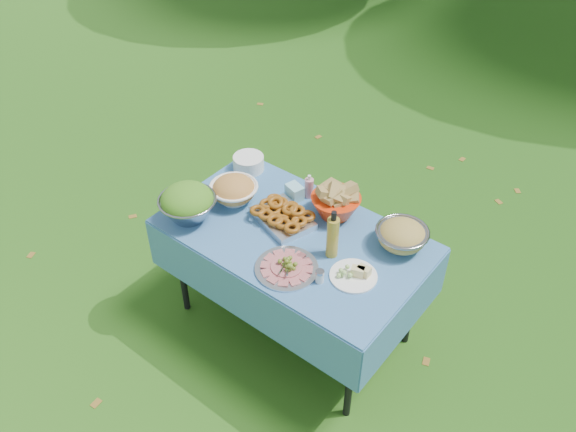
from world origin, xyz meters
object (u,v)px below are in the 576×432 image
object	(u,v)px
oil_bottle	(333,234)
plate_stack	(249,163)
salad_bowl	(187,203)
pasta_bowl_steel	(402,235)
bread_bowl	(336,201)
picnic_table	(294,282)
charcuterie_platter	(287,264)

from	to	relation	value
oil_bottle	plate_stack	bearing A→B (deg)	159.96
salad_bowl	pasta_bowl_steel	world-z (taller)	salad_bowl
plate_stack	pasta_bowl_steel	size ratio (longest dim) A/B	0.68
salad_bowl	bread_bowl	distance (m)	0.83
picnic_table	salad_bowl	world-z (taller)	salad_bowl
bread_bowl	charcuterie_platter	distance (m)	0.52
salad_bowl	oil_bottle	distance (m)	0.85
picnic_table	oil_bottle	bearing A→B (deg)	-1.38
pasta_bowl_steel	charcuterie_platter	bearing A→B (deg)	-125.65
picnic_table	salad_bowl	xyz separation A→B (m)	(-0.55, -0.26, 0.49)
picnic_table	charcuterie_platter	distance (m)	0.50
picnic_table	plate_stack	world-z (taller)	plate_stack
salad_bowl	plate_stack	size ratio (longest dim) A/B	1.69
oil_bottle	bread_bowl	bearing A→B (deg)	121.62
plate_stack	bread_bowl	world-z (taller)	bread_bowl
plate_stack	oil_bottle	bearing A→B (deg)	-20.04
plate_stack	bread_bowl	distance (m)	0.68
salad_bowl	charcuterie_platter	xyz separation A→B (m)	(0.69, 0.02, -0.07)
picnic_table	plate_stack	size ratio (longest dim) A/B	7.62
pasta_bowl_steel	salad_bowl	bearing A→B (deg)	-153.16
pasta_bowl_steel	charcuterie_platter	distance (m)	0.64
salad_bowl	plate_stack	world-z (taller)	salad_bowl
plate_stack	charcuterie_platter	distance (m)	0.91
picnic_table	oil_bottle	distance (m)	0.59
picnic_table	plate_stack	distance (m)	0.79
pasta_bowl_steel	bread_bowl	bearing A→B (deg)	-179.80
plate_stack	oil_bottle	distance (m)	0.91
oil_bottle	pasta_bowl_steel	bearing A→B (deg)	48.47
salad_bowl	plate_stack	bearing A→B (deg)	94.26
bread_bowl	oil_bottle	xyz separation A→B (m)	(0.17, -0.28, 0.05)
salad_bowl	bread_bowl	world-z (taller)	salad_bowl
charcuterie_platter	picnic_table	bearing A→B (deg)	119.96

